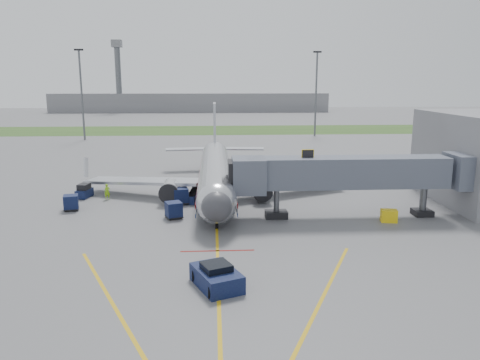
{
  "coord_description": "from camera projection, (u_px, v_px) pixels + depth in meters",
  "views": [
    {
      "loc": [
        -0.22,
        -39.83,
        13.52
      ],
      "look_at": [
        2.54,
        8.38,
        3.2
      ],
      "focal_mm": 35.0,
      "sensor_mm": 36.0,
      "label": 1
    }
  ],
  "objects": [
    {
      "name": "baggage_tug",
      "position": [
        84.0,
        192.0,
        54.88
      ],
      "size": [
        1.68,
        2.55,
        1.64
      ],
      "color": "#0C0D35",
      "rests_on": "ground"
    },
    {
      "name": "baggage_cart_b",
      "position": [
        71.0,
        203.0,
        49.53
      ],
      "size": [
        1.82,
        1.82,
        1.63
      ],
      "color": "#0C0D35",
      "rests_on": "ground"
    },
    {
      "name": "control_tower",
      "position": [
        118.0,
        71.0,
        196.96
      ],
      "size": [
        4.0,
        4.0,
        30.0
      ],
      "color": "#595B60",
      "rests_on": "ground"
    },
    {
      "name": "light_mast_left",
      "position": [
        82.0,
        93.0,
        106.14
      ],
      "size": [
        2.0,
        0.44,
        20.4
      ],
      "color": "#595B60",
      "rests_on": "ground"
    },
    {
      "name": "jet_bridge",
      "position": [
        346.0,
        173.0,
        46.4
      ],
      "size": [
        25.3,
        4.0,
        6.9
      ],
      "color": "slate",
      "rests_on": "ground"
    },
    {
      "name": "grass_strip",
      "position": [
        214.0,
        130.0,
        129.6
      ],
      "size": [
        300.0,
        25.0,
        0.01
      ],
      "primitive_type": "cube",
      "color": "#2D4C1E",
      "rests_on": "ground"
    },
    {
      "name": "ground_power_cart",
      "position": [
        389.0,
        216.0,
        45.47
      ],
      "size": [
        1.68,
        1.27,
        1.22
      ],
      "color": "yellow",
      "rests_on": "ground"
    },
    {
      "name": "baggage_cart_a",
      "position": [
        180.0,
        196.0,
        52.01
      ],
      "size": [
        2.0,
        2.0,
        1.8
      ],
      "color": "#0C0D35",
      "rests_on": "ground"
    },
    {
      "name": "ramp_worker",
      "position": [
        107.0,
        192.0,
        53.96
      ],
      "size": [
        0.77,
        0.63,
        1.81
      ],
      "primitive_type": "imported",
      "rotation": [
        0.0,
        0.0,
        0.34
      ],
      "color": "#84C617",
      "rests_on": "ground"
    },
    {
      "name": "belt_loader",
      "position": [
        194.0,
        197.0,
        53.3
      ],
      "size": [
        2.4,
        4.28,
        2.02
      ],
      "color": "#0C0D35",
      "rests_on": "ground"
    },
    {
      "name": "pushback_tug",
      "position": [
        216.0,
        277.0,
        31.15
      ],
      "size": [
        3.76,
        4.57,
        1.64
      ],
      "color": "#0C0D35",
      "rests_on": "ground"
    },
    {
      "name": "distant_terminal",
      "position": [
        191.0,
        102.0,
        206.31
      ],
      "size": [
        120.0,
        14.0,
        8.0
      ],
      "primitive_type": "cube",
      "color": "slate",
      "rests_on": "ground"
    },
    {
      "name": "airliner",
      "position": [
        216.0,
        173.0,
        56.06
      ],
      "size": [
        32.1,
        35.67,
        10.25
      ],
      "color": "silver",
      "rests_on": "ground"
    },
    {
      "name": "ground",
      "position": [
        217.0,
        235.0,
        41.73
      ],
      "size": [
        400.0,
        400.0,
        0.0
      ],
      "primitive_type": "plane",
      "color": "#565659",
      "rests_on": "ground"
    },
    {
      "name": "light_mast_right",
      "position": [
        316.0,
        92.0,
        114.1
      ],
      "size": [
        2.0,
        0.44,
        20.4
      ],
      "color": "#595B60",
      "rests_on": "ground"
    },
    {
      "name": "baggage_cart_c",
      "position": [
        174.0,
        210.0,
        46.65
      ],
      "size": [
        1.98,
        1.98,
        1.65
      ],
      "color": "#0C0D35",
      "rests_on": "ground"
    },
    {
      "name": "apron_markings",
      "position": [
        218.0,
        267.0,
        34.5
      ],
      "size": [
        21.52,
        50.0,
        0.01
      ],
      "color": "gold",
      "rests_on": "ground"
    }
  ]
}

